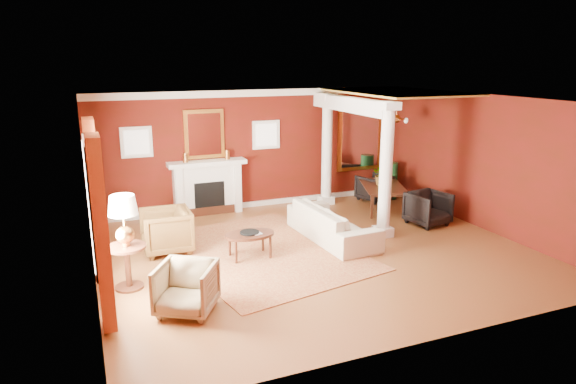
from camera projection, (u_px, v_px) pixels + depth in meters
name	position (u px, v px, depth m)	size (l,w,h in m)	color
ground	(316.00, 252.00, 9.92)	(8.00, 8.00, 0.00)	brown
room_shell	(317.00, 149.00, 9.41)	(8.04, 7.04, 2.92)	#5C100C
fireplace	(208.00, 187.00, 12.25)	(1.85, 0.42, 1.29)	white
overmantel_mirror	(204.00, 134.00, 12.05)	(0.95, 0.07, 1.15)	gold
flank_window_left	(136.00, 142.00, 11.52)	(0.70, 0.07, 0.70)	white
flank_window_right	(266.00, 135.00, 12.66)	(0.70, 0.07, 0.70)	white
left_window	(96.00, 212.00, 7.59)	(0.21, 2.55, 2.60)	white
column_front	(386.00, 170.00, 10.45)	(0.36, 0.36, 2.80)	white
column_back	(327.00, 149.00, 12.87)	(0.36, 0.36, 2.80)	white
header_beam	(350.00, 104.00, 11.58)	(0.30, 3.20, 0.32)	white
amber_ceiling	(397.00, 92.00, 11.80)	(2.30, 3.40, 0.04)	gold
dining_mirror	(360.00, 139.00, 13.68)	(1.30, 0.07, 1.70)	gold
chandelier	(396.00, 119.00, 12.02)	(0.60, 0.62, 0.75)	#B37638
crown_trim	(256.00, 93.00, 12.30)	(8.00, 0.08, 0.16)	white
base_trim	(258.00, 204.00, 13.00)	(8.00, 0.08, 0.12)	white
rug	(262.00, 252.00, 9.89)	(3.08, 4.10, 0.02)	maroon
sofa	(333.00, 217.00, 10.50)	(2.40, 0.70, 0.94)	beige
armchair_leopard	(166.00, 229.00, 9.81)	(0.90, 0.85, 0.93)	black
armchair_stripe	(186.00, 286.00, 7.47)	(0.80, 0.75, 0.82)	tan
coffee_table	(250.00, 236.00, 9.52)	(0.95, 0.95, 0.48)	#321A0D
coffee_book	(252.00, 229.00, 9.43)	(0.16, 0.02, 0.22)	#321A0D
side_table	(124.00, 226.00, 8.09)	(0.62, 0.62, 1.56)	#321A0D
dining_table	(384.00, 190.00, 12.61)	(1.72, 0.61, 0.96)	#321A0D
dining_chair_near	(428.00, 207.00, 11.45)	(0.80, 0.75, 0.82)	black
dining_chair_far	(374.00, 186.00, 13.43)	(0.73, 0.69, 0.76)	black
green_urn	(390.00, 184.00, 13.62)	(0.41, 0.41, 0.99)	#164620
potted_plant	(383.00, 162.00, 12.47)	(0.49, 0.55, 0.43)	#26591E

